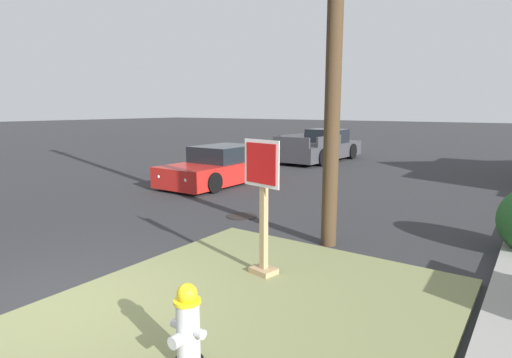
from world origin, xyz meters
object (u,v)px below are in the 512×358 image
manhole_cover (242,216)px  stop_sign (263,213)px  fire_hydrant (188,329)px  parked_sedan_red (221,167)px  pickup_truck_charcoal (320,148)px

manhole_cover → stop_sign: bearing=-48.1°
fire_hydrant → stop_sign: bearing=106.8°
manhole_cover → fire_hydrant: bearing=-58.0°
fire_hydrant → manhole_cover: size_ratio=1.19×
stop_sign → parked_sedan_red: 8.01m
stop_sign → manhole_cover: stop_sign is taller
stop_sign → manhole_cover: bearing=131.9°
manhole_cover → parked_sedan_red: (-3.19, 3.11, 0.53)m
stop_sign → manhole_cover: 3.69m
stop_sign → parked_sedan_red: size_ratio=0.44×
manhole_cover → pickup_truck_charcoal: bearing=106.8°
pickup_truck_charcoal → fire_hydrant: bearing=-68.0°
stop_sign → pickup_truck_charcoal: bearing=112.9°
pickup_truck_charcoal → parked_sedan_red: bearing=-90.2°
fire_hydrant → parked_sedan_red: 10.14m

